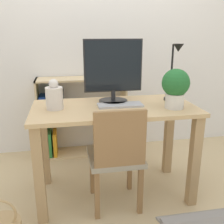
# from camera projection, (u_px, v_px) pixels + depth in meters

# --- Properties ---
(ground_plane) EXTENTS (10.00, 10.00, 0.00)m
(ground_plane) POSITION_uv_depth(u_px,v_px,m) (114.00, 192.00, 2.26)
(ground_plane) COLOR #CCB284
(wall_back) EXTENTS (8.00, 0.05, 2.60)m
(wall_back) POSITION_uv_depth(u_px,v_px,m) (97.00, 34.00, 2.81)
(wall_back) COLOR white
(wall_back) RESTS_ON ground_plane
(desk) EXTENTS (1.26, 0.63, 0.77)m
(desk) POSITION_uv_depth(u_px,v_px,m) (114.00, 126.00, 2.08)
(desk) COLOR tan
(desk) RESTS_ON ground_plane
(monitor) EXTENTS (0.47, 0.23, 0.50)m
(monitor) POSITION_uv_depth(u_px,v_px,m) (113.00, 69.00, 2.07)
(monitor) COLOR #232326
(monitor) RESTS_ON desk
(keyboard) EXTENTS (0.35, 0.14, 0.02)m
(keyboard) POSITION_uv_depth(u_px,v_px,m) (120.00, 105.00, 2.04)
(keyboard) COLOR #B2B2B7
(keyboard) RESTS_ON desk
(vase) EXTENTS (0.13, 0.13, 0.23)m
(vase) POSITION_uv_depth(u_px,v_px,m) (54.00, 97.00, 1.93)
(vase) COLOR silver
(vase) RESTS_ON desk
(desk_lamp) EXTENTS (0.10, 0.19, 0.47)m
(desk_lamp) POSITION_uv_depth(u_px,v_px,m) (175.00, 67.00, 2.08)
(desk_lamp) COLOR black
(desk_lamp) RESTS_ON desk
(potted_plant) EXTENTS (0.21, 0.21, 0.30)m
(potted_plant) POSITION_uv_depth(u_px,v_px,m) (175.00, 86.00, 1.93)
(potted_plant) COLOR silver
(potted_plant) RESTS_ON desk
(chair) EXTENTS (0.40, 0.40, 0.83)m
(chair) POSITION_uv_depth(u_px,v_px,m) (116.00, 155.00, 1.94)
(chair) COLOR #9E937F
(chair) RESTS_ON ground_plane
(bookshelf) EXTENTS (0.94, 0.28, 0.86)m
(bookshelf) POSITION_uv_depth(u_px,v_px,m) (67.00, 117.00, 2.84)
(bookshelf) COLOR #D8BC8C
(bookshelf) RESTS_ON ground_plane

